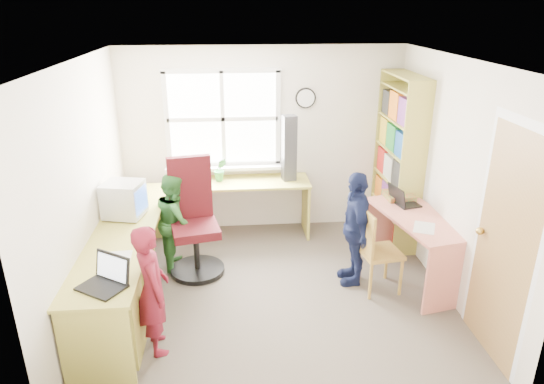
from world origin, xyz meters
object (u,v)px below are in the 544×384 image
at_px(person_navy, 355,228).
at_px(laptop_left, 106,279).
at_px(right_desk, 417,234).
at_px(person_red, 152,290).
at_px(wooden_chair, 375,248).
at_px(l_desk, 140,275).
at_px(swivel_chair, 194,224).
at_px(bookshelf, 398,164).
at_px(potted_plant, 220,170).
at_px(crt_monitor, 124,200).
at_px(person_green, 176,221).
at_px(laptop_right, 402,200).
at_px(cd_tower, 289,148).

bearing_deg(person_navy, laptop_left, -63.01).
bearing_deg(right_desk, person_red, -172.40).
relative_size(wooden_chair, person_red, 0.77).
relative_size(l_desk, swivel_chair, 2.26).
bearing_deg(laptop_left, person_navy, 58.98).
xyz_separation_m(bookshelf, potted_plant, (-2.20, 0.28, -0.10)).
bearing_deg(person_navy, wooden_chair, 42.01).
relative_size(crt_monitor, person_green, 0.40).
bearing_deg(laptop_right, right_desk, 178.79).
bearing_deg(cd_tower, laptop_right, -48.25).
distance_m(cd_tower, person_red, 2.70).
height_order(right_desk, swivel_chair, swivel_chair).
relative_size(bookshelf, laptop_right, 5.55).
bearing_deg(wooden_chair, person_red, -168.79).
bearing_deg(wooden_chair, bookshelf, 55.37).
xyz_separation_m(crt_monitor, laptop_right, (3.03, 0.06, -0.14)).
relative_size(laptop_right, person_green, 0.34).
xyz_separation_m(swivel_chair, crt_monitor, (-0.70, -0.14, 0.38)).
bearing_deg(person_navy, laptop_right, 119.54).
distance_m(potted_plant, person_red, 2.33).
xyz_separation_m(bookshelf, laptop_right, (-0.16, -0.69, -0.19)).
xyz_separation_m(cd_tower, potted_plant, (-0.87, 0.02, -0.27)).
relative_size(swivel_chair, laptop_right, 3.46).
relative_size(laptop_left, potted_plant, 1.52).
xyz_separation_m(laptop_right, person_red, (-2.60, -1.28, -0.21)).
height_order(potted_plant, person_red, person_red).
relative_size(swivel_chair, person_red, 1.10).
relative_size(bookshelf, person_green, 1.86).
bearing_deg(cd_tower, person_navy, -75.39).
bearing_deg(potted_plant, wooden_chair, -42.71).
distance_m(laptop_left, person_navy, 2.57).
bearing_deg(right_desk, laptop_left, -171.84).
bearing_deg(laptop_right, cd_tower, 37.44).
bearing_deg(right_desk, cd_tower, 122.47).
relative_size(bookshelf, cd_tower, 2.51).
bearing_deg(wooden_chair, laptop_right, 41.78).
bearing_deg(person_red, person_navy, -83.16).
distance_m(right_desk, potted_plant, 2.51).
distance_m(crt_monitor, person_green, 0.67).
distance_m(cd_tower, person_green, 1.68).
bearing_deg(l_desk, laptop_right, 15.68).
bearing_deg(laptop_right, potted_plant, 50.98).
bearing_deg(bookshelf, laptop_right, -103.44).
xyz_separation_m(swivel_chair, laptop_right, (2.33, -0.08, 0.25)).
relative_size(laptop_left, laptop_right, 1.21).
bearing_deg(l_desk, bookshelf, 26.43).
bearing_deg(l_desk, person_navy, 11.93).
xyz_separation_m(crt_monitor, person_red, (0.44, -1.22, -0.35)).
relative_size(l_desk, potted_plant, 9.80).
bearing_deg(person_navy, person_green, -103.41).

